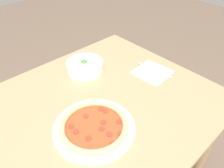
# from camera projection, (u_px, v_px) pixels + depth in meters

# --- Properties ---
(dining_table) EXTENTS (1.17, 0.96, 0.75)m
(dining_table) POSITION_uv_depth(u_px,v_px,m) (96.00, 120.00, 1.10)
(dining_table) COLOR tan
(dining_table) RESTS_ON ground_plane
(pizza) EXTENTS (0.35, 0.35, 0.04)m
(pizza) POSITION_uv_depth(u_px,v_px,m) (94.00, 126.00, 0.91)
(pizza) COLOR white
(pizza) RESTS_ON dining_table
(bowl) EXTENTS (0.21, 0.21, 0.07)m
(bowl) POSITION_uv_depth(u_px,v_px,m) (85.00, 66.00, 1.24)
(bowl) COLOR white
(bowl) RESTS_ON dining_table
(napkin) EXTENTS (0.20, 0.20, 0.00)m
(napkin) POSITION_uv_depth(u_px,v_px,m) (152.00, 72.00, 1.24)
(napkin) COLOR white
(napkin) RESTS_ON dining_table
(fork) EXTENTS (0.03, 0.18, 0.00)m
(fork) POSITION_uv_depth(u_px,v_px,m) (149.00, 74.00, 1.23)
(fork) COLOR silver
(fork) RESTS_ON napkin
(knife) EXTENTS (0.03, 0.23, 0.01)m
(knife) POSITION_uv_depth(u_px,v_px,m) (156.00, 71.00, 1.25)
(knife) COLOR silver
(knife) RESTS_ON napkin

